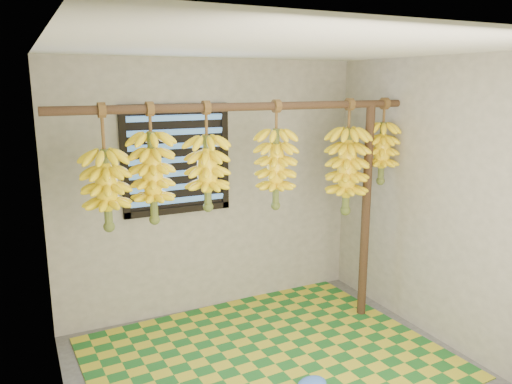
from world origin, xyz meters
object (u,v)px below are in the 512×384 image
plastic_bag (312,384)px  banana_bunch_c (207,173)px  banana_bunch_f (382,153)px  woven_mat (268,357)px  banana_bunch_d (276,169)px  support_post (366,214)px  banana_bunch_e (347,171)px  banana_bunch_a (107,190)px  banana_bunch_b (153,178)px

plastic_bag → banana_bunch_c: bearing=118.0°
banana_bunch_c → banana_bunch_f: size_ratio=1.08×
woven_mat → banana_bunch_d: bearing=53.7°
support_post → plastic_bag: support_post is taller
banana_bunch_d → banana_bunch_e: (0.71, 0.00, -0.07)m
banana_bunch_a → banana_bunch_e: bearing=0.0°
banana_bunch_c → banana_bunch_b: bearing=180.0°
plastic_bag → banana_bunch_f: (1.24, 0.85, 1.50)m
support_post → woven_mat: bearing=-165.3°
banana_bunch_b → banana_bunch_d: (1.02, 0.00, -0.01)m
support_post → banana_bunch_d: size_ratio=2.25×
banana_bunch_f → support_post: bearing=-180.0°
banana_bunch_b → banana_bunch_e: bearing=0.0°
banana_bunch_c → banana_bunch_e: same height
banana_bunch_d → banana_bunch_e: 0.72m
banana_bunch_b → banana_bunch_f: same height
banana_bunch_f → banana_bunch_e: bearing=-180.0°
banana_bunch_d → banana_bunch_f: bearing=0.0°
support_post → banana_bunch_e: banana_bunch_e is taller
banana_bunch_b → banana_bunch_d: 1.02m
plastic_bag → banana_bunch_a: bearing=144.9°
support_post → banana_bunch_e: (-0.23, 0.00, 0.42)m
support_post → banana_bunch_f: (0.15, 0.00, 0.56)m
woven_mat → banana_bunch_c: banana_bunch_c is taller
support_post → plastic_bag: bearing=-142.1°
banana_bunch_a → banana_bunch_e: same height
banana_bunch_e → banana_bunch_f: same height
woven_mat → banana_bunch_b: bearing=158.9°
support_post → banana_bunch_f: bearing=0.0°
banana_bunch_f → banana_bunch_b: bearing=-180.0°
support_post → banana_bunch_c: (-1.54, 0.00, 0.51)m
plastic_bag → banana_bunch_e: (0.86, 0.85, 1.36)m
support_post → banana_bunch_b: size_ratio=2.26×
banana_bunch_d → banana_bunch_f: 1.10m
banana_bunch_d → banana_bunch_b: bearing=180.0°
banana_bunch_b → banana_bunch_e: size_ratio=0.88×
banana_bunch_c → banana_bunch_f: same height
banana_bunch_b → banana_bunch_c: (0.43, 0.00, 0.00)m
support_post → plastic_bag: size_ratio=8.66×
banana_bunch_b → banana_bunch_c: same height
banana_bunch_a → banana_bunch_b: 0.34m
support_post → banana_bunch_c: size_ratio=2.39×
woven_mat → banana_bunch_e: size_ratio=2.69×
banana_bunch_b → banana_bunch_c: size_ratio=1.06×
banana_bunch_d → banana_bunch_f: (1.10, 0.00, 0.06)m
woven_mat → banana_bunch_c: (-0.37, 0.31, 1.50)m
banana_bunch_a → banana_bunch_b: size_ratio=1.01×
support_post → banana_bunch_a: size_ratio=2.23×
banana_bunch_c → banana_bunch_e: 1.31m
plastic_bag → banana_bunch_b: bearing=135.9°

